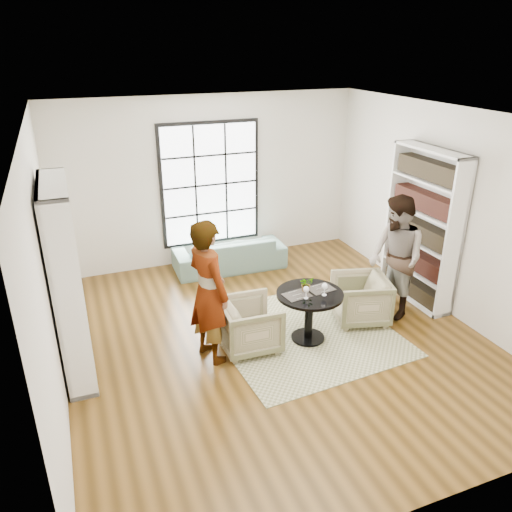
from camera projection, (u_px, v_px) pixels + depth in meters
name	position (u px, v px, depth m)	size (l,w,h in m)	color
ground	(275.00, 338.00, 6.96)	(6.00, 6.00, 0.00)	brown
room_shell	(261.00, 241.00, 6.92)	(6.00, 6.01, 6.00)	silver
rug	(304.00, 333.00, 7.06)	(2.38, 2.38, 0.01)	tan
pedestal_table	(309.00, 306.00, 6.73)	(0.90, 0.90, 0.72)	black
sofa	(229.00, 253.00, 8.99)	(1.97, 0.77, 0.58)	#769D9B
armchair_left	(250.00, 325.00, 6.61)	(0.74, 0.76, 0.69)	#C3AB8B
armchair_right	(360.00, 299.00, 7.27)	(0.74, 0.77, 0.70)	tan
person_left	(208.00, 292.00, 6.19)	(0.69, 0.45, 1.89)	gray
person_right	(396.00, 258.00, 7.23)	(0.89, 0.69, 1.83)	gray
placemat_left	(297.00, 295.00, 6.58)	(0.34, 0.26, 0.01)	black
placemat_right	(321.00, 289.00, 6.75)	(0.34, 0.26, 0.01)	black
cutlery_left	(297.00, 295.00, 6.58)	(0.14, 0.22, 0.01)	silver
cutlery_right	(321.00, 288.00, 6.75)	(0.14, 0.22, 0.01)	silver
wine_glass_left	(306.00, 290.00, 6.46)	(0.08, 0.08, 0.17)	silver
wine_glass_right	(325.00, 287.00, 6.54)	(0.08, 0.08, 0.17)	silver
flower_centerpiece	(306.00, 284.00, 6.66)	(0.19, 0.16, 0.21)	gray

